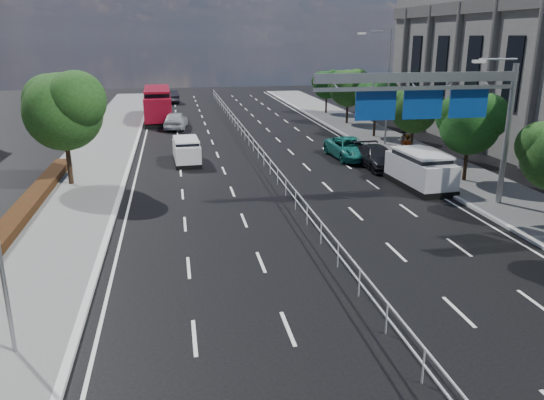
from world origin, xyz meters
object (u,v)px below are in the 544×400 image
object	(u,v)px
near_car_dark	(171,96)
silver_minivan	(420,170)
red_bus	(158,104)
overhead_gantry	(439,98)
near_car_silver	(176,120)
pedestrian_b	(403,141)
pedestrian_a	(406,149)
parked_car_teal	(350,148)
parked_car_dark	(377,157)
white_minivan	(186,151)

from	to	relation	value
near_car_dark	silver_minivan	size ratio (longest dim) A/B	0.98
red_bus	overhead_gantry	bearing A→B (deg)	-67.97
near_car_silver	silver_minivan	xyz separation A→B (m)	(13.73, -23.26, 0.20)
pedestrian_b	pedestrian_a	bearing A→B (deg)	100.24
parked_car_teal	pedestrian_a	world-z (taller)	pedestrian_a
overhead_gantry	pedestrian_b	bearing A→B (deg)	71.95
near_car_silver	parked_car_dark	size ratio (longest dim) A/B	0.99
overhead_gantry	parked_car_dark	world-z (taller)	overhead_gantry
red_bus	silver_minivan	world-z (taller)	red_bus
near_car_silver	near_car_dark	distance (m)	21.20
red_bus	parked_car_dark	distance (m)	28.30
red_bus	pedestrian_b	world-z (taller)	red_bus
red_bus	pedestrian_a	world-z (taller)	red_bus
red_bus	pedestrian_a	bearing A→B (deg)	-55.50
near_car_dark	pedestrian_a	distance (m)	42.11
red_bus	pedestrian_b	size ratio (longest dim) A/B	6.74
red_bus	pedestrian_b	distance (m)	27.32
parked_car_dark	pedestrian_b	size ratio (longest dim) A/B	2.95
overhead_gantry	near_car_silver	world-z (taller)	overhead_gantry
near_car_silver	parked_car_dark	bearing A→B (deg)	133.07
near_car_silver	silver_minivan	size ratio (longest dim) A/B	0.94
overhead_gantry	pedestrian_a	xyz separation A→B (m)	(2.86, 9.33, -4.48)
white_minivan	pedestrian_a	bearing A→B (deg)	-15.33
white_minivan	near_car_dark	bearing A→B (deg)	88.85
near_car_dark	pedestrian_a	xyz separation A→B (m)	(15.70, -39.07, 0.29)
parked_car_teal	pedestrian_b	world-z (taller)	pedestrian_b
red_bus	silver_minivan	distance (m)	32.96
near_car_dark	silver_minivan	distance (m)	46.65
pedestrian_b	white_minivan	bearing A→B (deg)	31.58
white_minivan	parked_car_teal	bearing A→B (deg)	-6.03
near_car_silver	pedestrian_b	world-z (taller)	pedestrian_b
overhead_gantry	pedestrian_a	world-z (taller)	overhead_gantry
parked_car_dark	pedestrian_a	bearing A→B (deg)	9.89
red_bus	silver_minivan	bearing A→B (deg)	-63.16
pedestrian_b	overhead_gantry	bearing A→B (deg)	102.89
near_car_dark	pedestrian_b	xyz separation A→B (m)	(17.01, -35.60, 0.14)
parked_car_teal	parked_car_dark	distance (m)	3.13
white_minivan	pedestrian_b	world-z (taller)	pedestrian_b
red_bus	parked_car_dark	xyz separation A→B (m)	(14.81, -24.09, -1.03)
white_minivan	red_bus	distance (m)	20.57
overhead_gantry	silver_minivan	world-z (taller)	overhead_gantry
near_car_silver	pedestrian_a	size ratio (longest dim) A/B	2.47
overhead_gantry	parked_car_dark	size ratio (longest dim) A/B	2.08
near_car_silver	parked_car_teal	xyz separation A→B (m)	(12.18, -15.26, -0.09)
red_bus	pedestrian_b	bearing A→B (deg)	-49.01
pedestrian_b	near_car_dark	bearing A→B (deg)	-33.52
near_car_silver	silver_minivan	distance (m)	27.01
white_minivan	silver_minivan	size ratio (longest dim) A/B	0.79
overhead_gantry	near_car_dark	size ratio (longest dim) A/B	2.03
overhead_gantry	white_minivan	world-z (taller)	overhead_gantry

